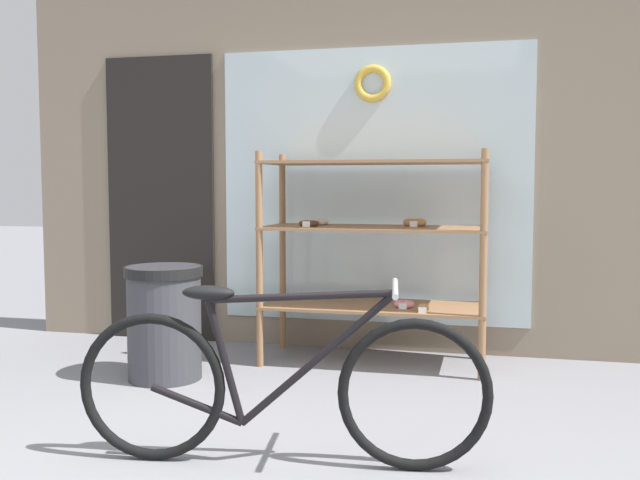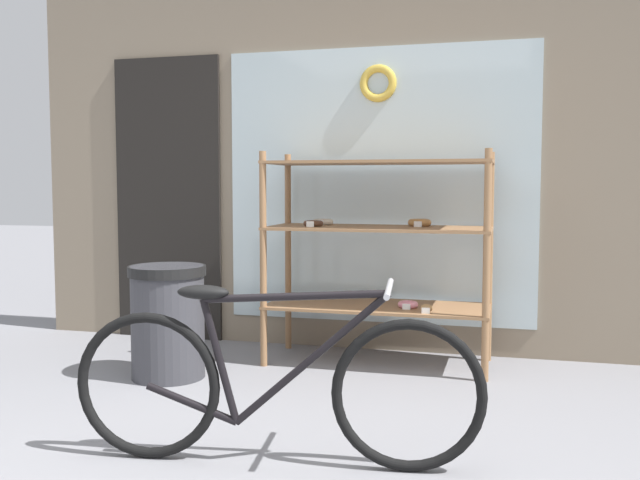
# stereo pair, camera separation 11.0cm
# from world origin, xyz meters

# --- Properties ---
(storefront_facade) EXTENTS (4.82, 0.13, 3.79)m
(storefront_facade) POSITION_xyz_m (-0.04, 2.66, 1.84)
(storefront_facade) COLOR gray
(storefront_facade) RESTS_ON ground_plane
(display_case) EXTENTS (1.43, 0.56, 1.37)m
(display_case) POSITION_xyz_m (0.27, 2.25, 0.82)
(display_case) COLOR #8E6642
(display_case) RESTS_ON ground_plane
(bicycle) EXTENTS (1.71, 0.46, 0.76)m
(bicycle) POSITION_xyz_m (0.17, 0.47, 0.34)
(bicycle) COLOR black
(bicycle) RESTS_ON ground_plane
(trash_bin) EXTENTS (0.46, 0.46, 0.68)m
(trash_bin) POSITION_xyz_m (-0.88, 1.58, 0.37)
(trash_bin) COLOR #38383D
(trash_bin) RESTS_ON ground_plane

